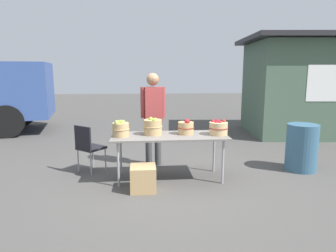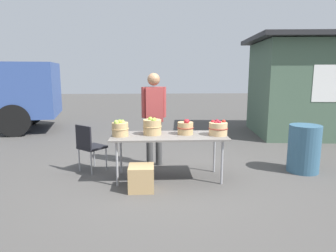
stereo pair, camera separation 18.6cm
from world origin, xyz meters
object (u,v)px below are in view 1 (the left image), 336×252
object	(u,v)px
produce_crate	(143,178)
apple_basket_green_1	(153,127)
vendor_adult	(153,112)
folding_chair	(88,145)
apple_basket_red_1	(218,128)
apple_basket_red_0	(186,127)
market_table	(170,138)
trash_barrel	(302,147)
apple_basket_green_0	(121,129)

from	to	relation	value
produce_crate	apple_basket_green_1	bearing A→B (deg)	72.62
vendor_adult	folding_chair	size ratio (longest dim) A/B	2.05
apple_basket_green_1	apple_basket_red_1	world-z (taller)	apple_basket_green_1
apple_basket_red_1	apple_basket_red_0	bearing A→B (deg)	169.39
market_table	produce_crate	bearing A→B (deg)	-132.90
trash_barrel	vendor_adult	bearing A→B (deg)	168.96
market_table	apple_basket_green_0	distance (m)	0.82
trash_barrel	produce_crate	size ratio (longest dim) A/B	2.22
vendor_adult	apple_basket_green_0	bearing A→B (deg)	47.37
market_table	apple_basket_green_1	world-z (taller)	apple_basket_green_1
trash_barrel	produce_crate	bearing A→B (deg)	-165.93
market_table	produce_crate	distance (m)	0.83
apple_basket_green_0	vendor_adult	xyz separation A→B (m)	(0.56, 0.78, 0.16)
vendor_adult	folding_chair	xyz separation A→B (m)	(-1.17, -0.34, -0.53)
market_table	trash_barrel	size ratio (longest dim) A/B	2.23
vendor_adult	market_table	bearing A→B (deg)	100.17
vendor_adult	apple_basket_red_1	bearing A→B (deg)	135.40
vendor_adult	folding_chair	world-z (taller)	vendor_adult
apple_basket_red_0	vendor_adult	distance (m)	0.89
apple_basket_red_0	apple_basket_green_1	bearing A→B (deg)	179.49
apple_basket_green_1	trash_barrel	size ratio (longest dim) A/B	0.37
apple_basket_red_1	folding_chair	world-z (taller)	apple_basket_red_1
apple_basket_green_1	apple_basket_red_0	distance (m)	0.56
trash_barrel	apple_basket_green_1	bearing A→B (deg)	-176.37
apple_basket_green_0	apple_basket_green_1	bearing A→B (deg)	9.68
market_table	folding_chair	world-z (taller)	folding_chair
apple_basket_green_0	market_table	bearing A→B (deg)	1.34
apple_basket_green_0	apple_basket_green_1	distance (m)	0.53
apple_basket_green_0	apple_basket_red_1	bearing A→B (deg)	-0.53
market_table	trash_barrel	xyz separation A→B (m)	(2.44, 0.24, -0.28)
apple_basket_green_1	produce_crate	bearing A→B (deg)	-107.38
produce_crate	market_table	bearing A→B (deg)	47.10
folding_chair	apple_basket_red_0	bearing A→B (deg)	-152.30
market_table	apple_basket_green_0	bearing A→B (deg)	-178.66
vendor_adult	trash_barrel	size ratio (longest dim) A/B	2.07
vendor_adult	trash_barrel	xyz separation A→B (m)	(2.68, -0.52, -0.61)
apple_basket_green_1	vendor_adult	size ratio (longest dim) A/B	0.18
folding_chair	apple_basket_green_0	bearing A→B (deg)	-176.47
apple_basket_green_1	apple_basket_red_0	bearing A→B (deg)	-0.51
apple_basket_red_1	produce_crate	size ratio (longest dim) A/B	0.84
vendor_adult	apple_basket_red_0	bearing A→B (deg)	119.37
trash_barrel	market_table	bearing A→B (deg)	-174.32
apple_basket_green_1	folding_chair	size ratio (longest dim) A/B	0.37
apple_basket_green_1	apple_basket_red_0	xyz separation A→B (m)	(0.55, -0.00, -0.02)
market_table	vendor_adult	bearing A→B (deg)	107.49
apple_basket_red_1	trash_barrel	world-z (taller)	apple_basket_red_1
market_table	apple_basket_red_1	bearing A→B (deg)	-2.37
vendor_adult	apple_basket_green_1	bearing A→B (deg)	79.99
apple_basket_green_1	apple_basket_red_1	xyz separation A→B (m)	(1.08, -0.10, -0.02)
trash_barrel	folding_chair	bearing A→B (deg)	177.20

